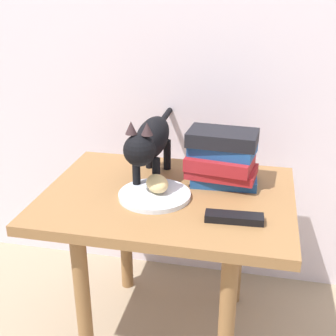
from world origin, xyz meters
name	(u,v)px	position (x,y,z in m)	size (l,w,h in m)	color
ground_plane	(168,330)	(0.00, 0.00, 0.00)	(6.00, 6.00, 0.00)	gray
side_table	(168,216)	(0.00, 0.00, 0.44)	(0.72, 0.54, 0.51)	olive
plate	(155,195)	(-0.03, -0.03, 0.52)	(0.21, 0.21, 0.01)	silver
bread_roll	(157,184)	(-0.03, -0.02, 0.55)	(0.08, 0.06, 0.05)	#E0BC7A
cat	(150,141)	(-0.07, 0.07, 0.64)	(0.09, 0.48, 0.23)	black
book_stack	(222,158)	(0.14, 0.10, 0.60)	(0.22, 0.17, 0.17)	#1E4C8C
tv_remote	(234,218)	(0.20, -0.12, 0.52)	(0.15, 0.04, 0.02)	black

